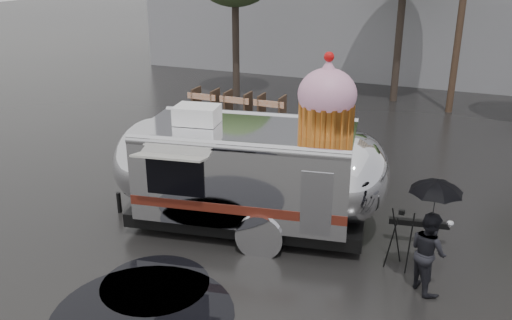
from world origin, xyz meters
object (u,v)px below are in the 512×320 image
at_px(airstream_trailer, 252,168).
at_px(tripod, 399,235).
at_px(person_left, 152,181).
at_px(person_right, 428,252).

relative_size(airstream_trailer, tripod, 5.99).
height_order(airstream_trailer, person_left, airstream_trailer).
bearing_deg(tripod, person_left, -173.95).
height_order(airstream_trailer, tripod, airstream_trailer).
relative_size(airstream_trailer, person_right, 4.86).
bearing_deg(person_left, tripod, -11.48).
bearing_deg(person_right, airstream_trailer, 35.92).
bearing_deg(airstream_trailer, person_right, -24.16).
bearing_deg(person_left, airstream_trailer, -3.34).
bearing_deg(tripod, airstream_trailer, -179.95).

